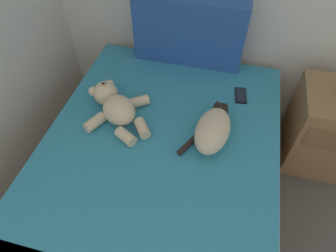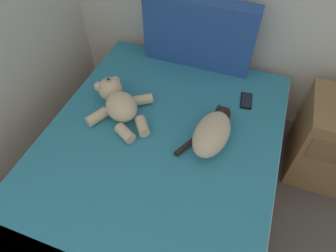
{
  "view_description": "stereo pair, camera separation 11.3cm",
  "coord_description": "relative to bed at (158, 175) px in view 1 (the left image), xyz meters",
  "views": [
    {
      "loc": [
        1.34,
        2.02,
        1.85
      ],
      "look_at": [
        1.06,
        3.11,
        0.55
      ],
      "focal_mm": 31.36,
      "sensor_mm": 36.0,
      "label": 1
    },
    {
      "loc": [
        1.45,
        2.05,
        1.85
      ],
      "look_at": [
        1.06,
        3.11,
        0.55
      ],
      "focal_mm": 31.36,
      "sensor_mm": 36.0,
      "label": 2
    }
  ],
  "objects": [
    {
      "name": "teddy_bear",
      "position": [
        -0.32,
        0.22,
        0.33
      ],
      "size": [
        0.47,
        0.44,
        0.17
      ],
      "color": "beige",
      "rests_on": "bed"
    },
    {
      "name": "bed",
      "position": [
        0.0,
        0.0,
        0.0
      ],
      "size": [
        1.4,
        1.91,
        0.51
      ],
      "color": "olive",
      "rests_on": "ground_plane"
    },
    {
      "name": "cat",
      "position": [
        0.29,
        0.19,
        0.33
      ],
      "size": [
        0.28,
        0.42,
        0.15
      ],
      "color": "#C6B293",
      "rests_on": "bed"
    },
    {
      "name": "nightstand",
      "position": [
        1.05,
        0.61,
        0.06
      ],
      "size": [
        0.49,
        0.49,
        0.61
      ],
      "color": "olive",
      "rests_on": "ground_plane"
    },
    {
      "name": "patterned_cushion",
      "position": [
        -0.01,
        0.86,
        0.5
      ],
      "size": [
        0.77,
        0.14,
        0.48
      ],
      "color": "#264C99",
      "rests_on": "bed"
    },
    {
      "name": "cell_phone",
      "position": [
        0.42,
        0.57,
        0.26
      ],
      "size": [
        0.09,
        0.16,
        0.01
      ],
      "color": "black",
      "rests_on": "bed"
    }
  ]
}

